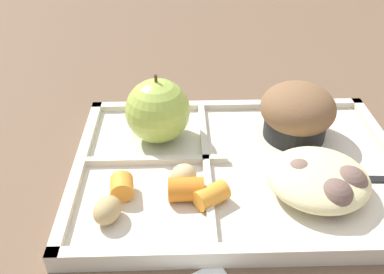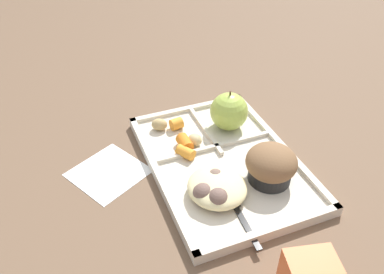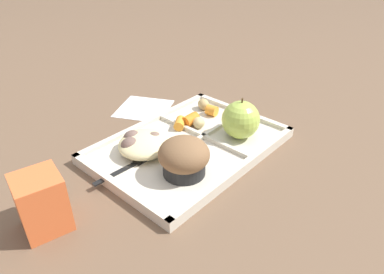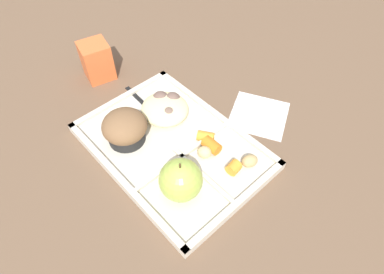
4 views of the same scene
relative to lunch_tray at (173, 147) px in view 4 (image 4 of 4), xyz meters
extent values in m
plane|color=brown|center=(0.00, 0.00, -0.01)|extent=(6.00, 6.00, 0.00)
cube|color=beige|center=(0.00, 0.00, 0.00)|extent=(0.38, 0.27, 0.01)
cube|color=beige|center=(0.00, -0.13, 0.01)|extent=(0.38, 0.01, 0.01)
cube|color=beige|center=(0.00, 0.13, 0.01)|extent=(0.38, 0.01, 0.01)
cube|color=beige|center=(-0.18, 0.00, 0.01)|extent=(0.01, 0.27, 0.01)
cube|color=beige|center=(0.18, 0.00, 0.01)|extent=(0.01, 0.27, 0.01)
cube|color=beige|center=(-0.04, 0.00, 0.01)|extent=(0.01, 0.24, 0.01)
cube|color=beige|center=(-0.09, 0.01, 0.01)|extent=(0.16, 0.01, 0.01)
sphere|color=#A8C14C|center=(-0.09, 0.06, 0.04)|extent=(0.08, 0.08, 0.08)
cylinder|color=#4C381E|center=(-0.09, 0.06, 0.09)|extent=(0.00, 0.00, 0.01)
cylinder|color=black|center=(0.08, 0.06, 0.02)|extent=(0.08, 0.08, 0.03)
ellipsoid|color=brown|center=(0.08, 0.06, 0.05)|extent=(0.09, 0.09, 0.06)
cylinder|color=orange|center=(-0.03, -0.06, 0.02)|extent=(0.04, 0.04, 0.02)
cylinder|color=orange|center=(-0.13, -0.05, 0.02)|extent=(0.03, 0.03, 0.02)
cylinder|color=orange|center=(-0.06, -0.05, 0.02)|extent=(0.04, 0.03, 0.03)
ellipsoid|color=tan|center=(-0.14, -0.08, 0.02)|extent=(0.04, 0.04, 0.03)
ellipsoid|color=tan|center=(-0.06, -0.03, 0.02)|extent=(0.04, 0.04, 0.02)
ellipsoid|color=beige|center=(0.08, -0.05, 0.02)|extent=(0.11, 0.10, 0.04)
sphere|color=brown|center=(0.09, -0.08, 0.02)|extent=(0.04, 0.04, 0.04)
sphere|color=brown|center=(0.11, -0.06, 0.02)|extent=(0.04, 0.04, 0.04)
sphere|color=#755B4C|center=(0.07, -0.05, 0.02)|extent=(0.03, 0.03, 0.03)
sphere|color=#755B4C|center=(0.06, -0.04, 0.02)|extent=(0.04, 0.04, 0.04)
cube|color=black|center=(0.16, -0.03, 0.01)|extent=(0.09, 0.01, 0.00)
cube|color=black|center=(0.10, -0.03, 0.01)|extent=(0.04, 0.02, 0.00)
cylinder|color=black|center=(0.07, -0.02, 0.01)|extent=(0.02, 0.00, 0.00)
cylinder|color=black|center=(0.07, -0.03, 0.01)|extent=(0.02, 0.00, 0.00)
cylinder|color=black|center=(0.07, -0.03, 0.01)|extent=(0.02, 0.00, 0.00)
cube|color=orange|center=(0.30, -0.02, 0.04)|extent=(0.08, 0.08, 0.09)
cube|color=white|center=(-0.06, -0.21, -0.01)|extent=(0.17, 0.17, 0.00)
camera|label=1|loc=(-0.06, -0.37, 0.31)|focal=38.61mm
camera|label=2|loc=(0.51, -0.26, 0.51)|focal=37.14mm
camera|label=3|loc=(0.45, 0.41, 0.39)|focal=32.85mm
camera|label=4|loc=(-0.33, 0.25, 0.54)|focal=30.78mm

